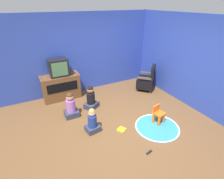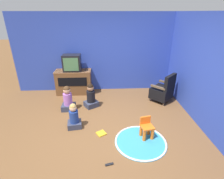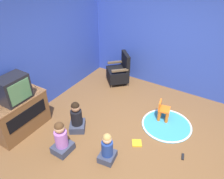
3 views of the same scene
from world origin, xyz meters
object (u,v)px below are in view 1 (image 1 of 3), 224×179
(child_watching_center, at_px, (92,122))
(television, at_px, (58,68))
(tv_cabinet, at_px, (61,87))
(child_watching_right, at_px, (71,106))
(remote_control, at_px, (149,152))
(yellow_kid_chair, at_px, (158,115))
(black_armchair, at_px, (147,81))
(child_watching_left, at_px, (91,99))
(book, at_px, (122,130))

(child_watching_center, bearing_deg, television, 90.02)
(tv_cabinet, height_order, child_watching_right, tv_cabinet)
(tv_cabinet, xyz_separation_m, television, (0.00, -0.03, 0.64))
(tv_cabinet, bearing_deg, remote_control, -71.37)
(television, distance_m, child_watching_center, 2.09)
(yellow_kid_chair, bearing_deg, remote_control, -151.13)
(television, xyz_separation_m, black_armchair, (2.77, -0.71, -0.70))
(television, relative_size, black_armchair, 0.62)
(television, bearing_deg, child_watching_left, -56.73)
(child_watching_left, relative_size, book, 2.73)
(child_watching_left, bearing_deg, yellow_kid_chair, -81.56)
(child_watching_left, xyz_separation_m, remote_control, (0.44, -2.16, -0.29))
(yellow_kid_chair, relative_size, book, 1.83)
(book, distance_m, remote_control, 0.90)
(tv_cabinet, relative_size, black_armchair, 1.30)
(book, bearing_deg, black_armchair, -81.16)
(tv_cabinet, distance_m, child_watching_center, 1.97)
(yellow_kid_chair, distance_m, book, 1.02)
(book, height_order, remote_control, book)
(child_watching_center, bearing_deg, yellow_kid_chair, -23.90)
(child_watching_center, bearing_deg, tv_cabinet, 89.89)
(black_armchair, xyz_separation_m, remote_control, (-1.72, -2.39, -0.34))
(child_watching_left, relative_size, child_watching_center, 1.12)
(book, bearing_deg, remote_control, 159.58)
(tv_cabinet, bearing_deg, child_watching_right, -90.40)
(black_armchair, bearing_deg, television, -58.81)
(yellow_kid_chair, relative_size, child_watching_left, 0.67)
(tv_cabinet, distance_m, yellow_kid_chair, 3.07)
(child_watching_left, height_order, child_watching_right, child_watching_right)
(child_watching_center, bearing_deg, book, -33.36)
(yellow_kid_chair, bearing_deg, television, 116.41)
(child_watching_right, bearing_deg, yellow_kid_chair, -33.74)
(tv_cabinet, xyz_separation_m, child_watching_left, (0.62, -0.97, -0.10))
(child_watching_right, bearing_deg, black_armchair, 8.07)
(yellow_kid_chair, xyz_separation_m, remote_control, (-0.83, -0.72, -0.20))
(television, bearing_deg, child_watching_center, -81.83)
(tv_cabinet, relative_size, child_watching_center, 1.84)
(child_watching_left, distance_m, child_watching_right, 0.64)
(black_armchair, height_order, child_watching_right, black_armchair)
(yellow_kid_chair, distance_m, child_watching_left, 1.92)
(television, xyz_separation_m, child_watching_left, (0.62, -0.94, -0.74))
(tv_cabinet, bearing_deg, book, -68.04)
(yellow_kid_chair, distance_m, remote_control, 1.12)
(remote_control, bearing_deg, book, 86.18)
(child_watching_left, distance_m, child_watching_center, 1.04)
(television, xyz_separation_m, yellow_kid_chair, (1.89, -2.38, -0.84))
(black_armchair, xyz_separation_m, child_watching_right, (-2.78, -0.37, -0.04))
(child_watching_right, height_order, remote_control, child_watching_right)
(tv_cabinet, xyz_separation_m, child_watching_right, (-0.01, -1.12, -0.10))
(television, bearing_deg, black_armchair, -14.45)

